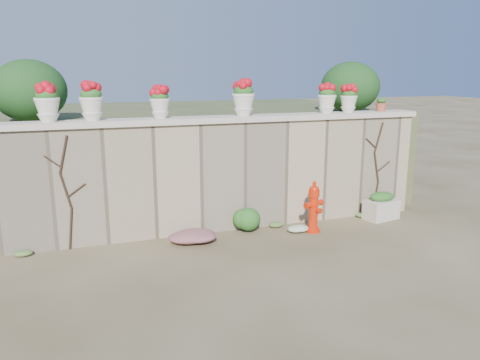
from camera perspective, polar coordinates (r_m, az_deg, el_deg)
name	(u,v)px	position (r m, az deg, el deg)	size (l,w,h in m)	color
ground	(255,264)	(7.30, 1.86, -10.19)	(80.00, 80.00, 0.00)	#4C4026
stone_wall	(221,176)	(8.62, -2.35, 0.45)	(8.00, 0.40, 2.00)	tan
wall_cap	(220,119)	(8.45, -2.42, 7.41)	(8.10, 0.52, 0.10)	beige
raised_fill	(184,150)	(11.67, -6.90, 3.70)	(9.00, 6.00, 2.00)	#384C23
back_shrub_left	(29,91)	(9.30, -24.31, 9.89)	(1.30, 1.30, 1.10)	#143814
back_shrub_right	(350,87)	(10.94, 13.29, 11.00)	(1.30, 1.30, 1.10)	#143814
vine_left	(67,191)	(8.07, -20.37, -1.32)	(0.60, 0.04, 1.91)	black
vine_right	(377,168)	(9.84, 16.35, 1.46)	(0.60, 0.04, 1.91)	black
fire_hydrant	(314,207)	(8.64, 8.97, -3.23)	(0.41, 0.29, 0.95)	red
planter_box	(381,206)	(9.76, 16.85, -3.10)	(0.73, 0.52, 0.56)	beige
green_shrub	(246,217)	(8.62, 0.78, -4.49)	(0.59, 0.53, 0.56)	#1E5119
magenta_clump	(191,236)	(8.10, -5.96, -6.84)	(1.00, 0.67, 0.27)	#B4246A
white_flowers	(300,228)	(8.72, 7.28, -5.78)	(0.45, 0.36, 0.16)	white
urn_pot_0	(47,103)	(8.09, -22.45, 8.71)	(0.39, 0.39, 0.62)	silver
urn_pot_1	(92,102)	(8.08, -17.65, 9.07)	(0.39, 0.39, 0.61)	silver
urn_pot_2	(160,102)	(8.19, -9.73, 9.30)	(0.35, 0.35, 0.55)	silver
urn_pot_3	(243,98)	(8.56, 0.43, 9.97)	(0.41, 0.41, 0.64)	silver
urn_pot_4	(327,99)	(9.27, 10.54, 9.74)	(0.36, 0.36, 0.56)	silver
urn_pot_5	(349,99)	(9.52, 13.11, 9.60)	(0.34, 0.34, 0.53)	silver
terracotta_pot	(381,105)	(9.95, 16.83, 8.74)	(0.23, 0.23, 0.27)	#AD4C35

